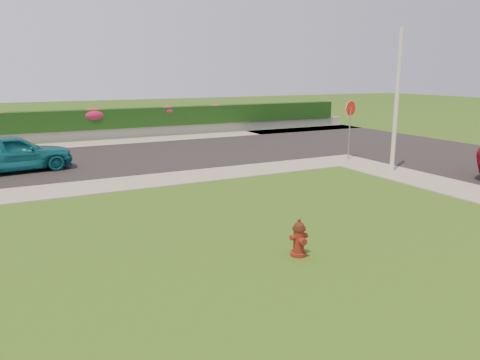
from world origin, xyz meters
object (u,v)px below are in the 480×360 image
fire_hydrant (299,239)px  utility_pole (397,102)px  sedan_teal (13,153)px  stop_sign (350,116)px

fire_hydrant → utility_pole: utility_pole is taller
fire_hydrant → sedan_teal: bearing=113.6°
fire_hydrant → stop_sign: stop_sign is taller
stop_sign → fire_hydrant: bearing=-125.4°
fire_hydrant → stop_sign: bearing=46.0°
sedan_teal → stop_sign: size_ratio=1.64×
fire_hydrant → utility_pole: 9.75m
sedan_teal → stop_sign: 13.56m
fire_hydrant → utility_pole: bearing=35.0°
stop_sign → utility_pole: bearing=-84.8°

